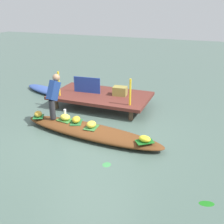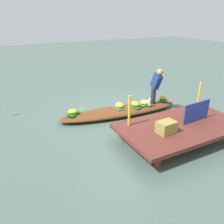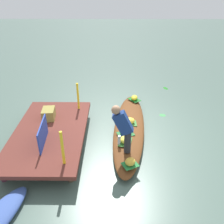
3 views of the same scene
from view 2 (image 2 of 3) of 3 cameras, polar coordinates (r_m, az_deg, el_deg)
canal_water at (r=7.49m, az=2.12°, el=-0.64°), size 40.00×40.00×0.00m
dock_platform at (r=6.19m, az=16.65°, el=-3.50°), size 3.20×1.80×0.41m
vendor_boat at (r=7.44m, az=2.14°, el=0.22°), size 4.08×1.22×0.25m
leaf_mat_0 at (r=7.53m, az=5.73°, el=1.43°), size 0.41×0.50×0.01m
banana_bunch_0 at (r=7.50m, az=5.76°, el=2.01°), size 0.31×0.36×0.17m
leaf_mat_1 at (r=7.04m, az=-9.67°, el=-0.40°), size 0.48×0.45×0.01m
banana_bunch_1 at (r=7.01m, az=-9.71°, el=0.13°), size 0.32×0.26×0.14m
leaf_mat_2 at (r=8.24m, az=12.42°, el=2.96°), size 0.40×0.42×0.01m
banana_bunch_2 at (r=8.21m, az=12.47°, el=3.50°), size 0.31×0.32×0.17m
leaf_mat_3 at (r=7.38m, az=1.86°, el=1.08°), size 0.32×0.41×0.01m
banana_bunch_3 at (r=7.35m, az=1.86°, el=1.69°), size 0.26×0.30×0.17m
leaf_mat_4 at (r=7.70m, az=8.04°, el=1.82°), size 0.48×0.38×0.01m
banana_bunch_4 at (r=7.67m, az=8.08°, el=2.38°), size 0.36×0.32×0.16m
vendor_person at (r=7.63m, az=10.85°, el=6.86°), size 0.23×0.51×1.21m
water_bottle at (r=7.59m, az=9.28°, el=2.40°), size 0.07×0.07×0.25m
market_banner at (r=6.40m, az=20.23°, el=0.09°), size 0.92×0.09×0.53m
railing_post_west at (r=7.22m, az=20.76°, el=3.79°), size 0.06×0.06×0.80m
railing_post_east at (r=5.73m, az=4.29°, el=0.32°), size 0.06×0.06×0.80m
produce_crate at (r=5.62m, az=13.31°, el=-3.66°), size 0.47×0.36×0.29m
drifting_plant_0 at (r=8.06m, az=-7.49°, el=0.99°), size 0.22×0.23×0.01m
drifting_plant_1 at (r=8.12m, az=-22.59°, el=-0.54°), size 0.31×0.23×0.01m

